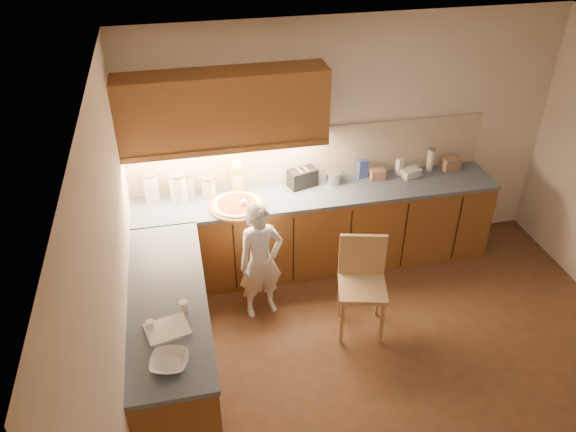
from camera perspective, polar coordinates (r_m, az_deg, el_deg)
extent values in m
plane|color=#51311C|center=(5.21, 11.89, -15.42)|extent=(4.50, 4.50, 0.00)
cube|color=beige|center=(5.92, 5.99, 7.50)|extent=(4.50, 0.04, 2.60)
cube|color=beige|center=(4.02, -16.99, -8.03)|extent=(0.04, 4.00, 2.60)
cube|color=white|center=(3.73, 16.53, 12.19)|extent=(4.50, 4.00, 0.04)
cube|color=brown|center=(6.01, 2.95, -1.43)|extent=(3.75, 0.60, 0.88)
cube|color=brown|center=(4.87, -11.58, -12.23)|extent=(0.60, 2.00, 0.88)
cube|color=#495669|center=(5.76, 3.08, 2.33)|extent=(3.77, 0.62, 0.04)
cube|color=#495669|center=(4.55, -12.22, -8.16)|extent=(0.62, 2.02, 0.04)
cube|color=black|center=(5.62, -11.52, -5.00)|extent=(0.02, 0.01, 0.80)
cube|color=black|center=(5.63, -5.42, -4.28)|extent=(0.02, 0.01, 0.80)
cube|color=black|center=(5.71, 0.56, -3.52)|extent=(0.02, 0.01, 0.80)
cube|color=black|center=(5.84, 6.32, -2.75)|extent=(0.02, 0.01, 0.80)
cube|color=black|center=(6.04, 11.75, -2.00)|extent=(0.02, 0.01, 0.80)
cube|color=black|center=(6.28, 16.79, -1.29)|extent=(0.02, 0.01, 0.80)
cube|color=beige|center=(5.85, 2.46, 6.34)|extent=(3.75, 0.02, 0.58)
cube|color=brown|center=(5.30, -6.58, 10.78)|extent=(1.95, 0.35, 0.70)
cube|color=brown|center=(5.28, -6.12, 6.57)|extent=(1.95, 0.02, 0.06)
cylinder|color=#A07E50|center=(5.50, -5.23, 1.00)|extent=(0.55, 0.55, 0.02)
cylinder|color=#FFF0C7|center=(5.49, -5.24, 1.20)|extent=(0.48, 0.48, 0.02)
cylinder|color=#B43C18|center=(5.48, -5.25, 1.31)|extent=(0.38, 0.38, 0.01)
sphere|color=white|center=(5.44, -4.51, 1.37)|extent=(0.07, 0.07, 0.07)
cylinder|color=white|center=(5.37, -3.97, 1.37)|extent=(0.10, 0.11, 0.22)
imported|color=white|center=(5.30, -2.79, -4.65)|extent=(0.49, 0.38, 1.21)
cylinder|color=tan|center=(5.22, 5.47, -10.74)|extent=(0.04, 0.04, 0.48)
cylinder|color=tan|center=(5.26, 9.51, -10.73)|extent=(0.04, 0.04, 0.48)
cylinder|color=tan|center=(5.49, 5.29, -8.09)|extent=(0.04, 0.04, 0.48)
cylinder|color=tan|center=(5.53, 9.11, -8.11)|extent=(0.04, 0.04, 0.48)
cube|color=tan|center=(5.20, 7.55, -7.25)|extent=(0.52, 0.52, 0.04)
cube|color=tan|center=(5.20, 7.57, -3.87)|extent=(0.43, 0.14, 0.43)
imported|color=silver|center=(4.00, -11.95, -14.33)|extent=(0.31, 0.31, 0.06)
cylinder|color=silver|center=(5.67, -13.72, 2.80)|extent=(0.15, 0.15, 0.30)
cylinder|color=gray|center=(5.60, -13.93, 4.20)|extent=(0.16, 0.16, 0.02)
cylinder|color=white|center=(5.62, -11.08, 2.81)|extent=(0.17, 0.17, 0.29)
cylinder|color=tan|center=(5.55, -11.25, 4.20)|extent=(0.18, 0.18, 0.02)
cylinder|color=beige|center=(5.69, -10.10, 3.08)|extent=(0.13, 0.13, 0.25)
cylinder|color=gray|center=(5.63, -10.23, 4.24)|extent=(0.14, 0.14, 0.02)
cylinder|color=silver|center=(5.66, -8.05, 2.90)|extent=(0.13, 0.13, 0.21)
cylinder|color=gray|center=(5.60, -8.14, 3.92)|extent=(0.14, 0.14, 0.02)
cube|color=gold|center=(5.67, -5.17, 3.70)|extent=(0.12, 0.09, 0.30)
cube|color=white|center=(5.58, -5.26, 5.29)|extent=(0.08, 0.06, 0.05)
cube|color=black|center=(5.80, 1.48, 3.90)|extent=(0.33, 0.24, 0.19)
cube|color=silver|center=(5.74, 1.18, 4.65)|extent=(0.06, 0.13, 0.00)
cube|color=silver|center=(5.77, 1.81, 4.81)|extent=(0.06, 0.13, 0.00)
cylinder|color=#B4B4B9|center=(5.88, 4.62, 3.86)|extent=(0.16, 0.16, 0.12)
cylinder|color=#B4B4B9|center=(5.85, 4.65, 4.41)|extent=(0.17, 0.17, 0.01)
cube|color=#364FA3|center=(6.01, 7.58, 4.79)|extent=(0.11, 0.08, 0.20)
cube|color=#AA7C5B|center=(6.02, 9.10, 4.21)|extent=(0.16, 0.12, 0.11)
cube|color=white|center=(6.13, 11.24, 4.94)|extent=(0.08, 0.08, 0.18)
cube|color=silver|center=(6.15, 12.34, 4.35)|extent=(0.24, 0.19, 0.08)
cylinder|color=white|center=(6.27, 14.25, 5.52)|extent=(0.08, 0.08, 0.24)
cylinder|color=gray|center=(6.22, 14.42, 6.57)|extent=(0.08, 0.08, 0.02)
cube|color=tan|center=(6.38, 16.19, 5.16)|extent=(0.19, 0.15, 0.14)
cube|color=white|center=(4.25, -12.15, -11.19)|extent=(0.35, 0.30, 0.02)
cylinder|color=white|center=(4.27, -13.82, -10.73)|extent=(0.07, 0.07, 0.08)
cylinder|color=white|center=(4.36, -10.56, -9.02)|extent=(0.09, 0.09, 0.09)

